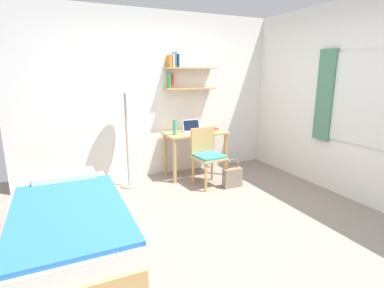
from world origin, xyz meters
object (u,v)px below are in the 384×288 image
bed (70,227)px  laptop (192,129)px  standing_lamp (124,90)px  handbag (232,177)px  book_stack (211,129)px  water_bottle (175,127)px  desk_chair (207,154)px  desk (195,141)px

bed → laptop: size_ratio=6.47×
standing_lamp → handbag: bearing=-25.8°
standing_lamp → book_stack: 1.61m
laptop → water_bottle: (-0.34, -0.10, 0.07)m
bed → handbag: bearing=17.8°
desk_chair → laptop: 0.59m
laptop → book_stack: 0.37m
desk → handbag: bearing=-70.0°
bed → water_bottle: (1.63, 1.39, 0.61)m
bed → handbag: size_ratio=4.43×
desk_chair → handbag: bearing=-39.7°
bed → standing_lamp: 2.04m
water_bottle → handbag: 1.15m
desk_chair → handbag: (0.30, -0.25, -0.33)m
book_stack → handbag: book_stack is taller
bed → standing_lamp: size_ratio=1.20×
bed → desk: bearing=36.0°
desk → book_stack: book_stack is taller
book_stack → desk_chair: bearing=-123.6°
laptop → water_bottle: bearing=-163.9°
book_stack → water_bottle: bearing=-170.3°
bed → desk: size_ratio=1.95×
bed → desk_chair: 2.22m
desk → laptop: 0.20m
desk → water_bottle: 0.47m
desk_chair → book_stack: 0.69m
bed → water_bottle: bearing=40.5°
laptop → handbag: (0.31, -0.76, -0.62)m
water_bottle → handbag: water_bottle is taller
standing_lamp → handbag: standing_lamp is taller
desk → standing_lamp: standing_lamp is taller
bed → water_bottle: size_ratio=8.26×
standing_lamp → laptop: size_ratio=5.41×
laptop → book_stack: bearing=3.5°
desk → handbag: 0.89m
standing_lamp → book_stack: size_ratio=6.69×
laptop → book_stack: size_ratio=1.24×
desk_chair → laptop: bearing=91.1°
bed → standing_lamp: (0.88, 1.40, 1.19)m
water_bottle → desk_chair: bearing=-49.7°
bed → desk_chair: bearing=26.3°
desk_chair → laptop: size_ratio=2.88×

